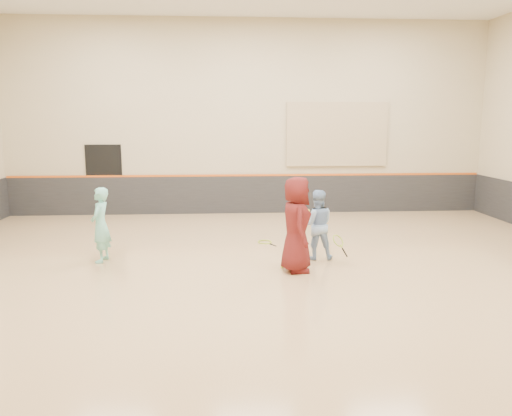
{
  "coord_description": "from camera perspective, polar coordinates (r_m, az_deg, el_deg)",
  "views": [
    {
      "loc": [
        -0.79,
        -9.74,
        2.95
      ],
      "look_at": [
        -0.13,
        0.4,
        1.15
      ],
      "focal_mm": 35.0,
      "sensor_mm": 36.0,
      "label": 1
    }
  ],
  "objects": [
    {
      "name": "room",
      "position": [
        10.0,
        0.89,
        -2.29
      ],
      "size": [
        15.04,
        12.04,
        6.22
      ],
      "color": "tan",
      "rests_on": "ground"
    },
    {
      "name": "wainscot_back",
      "position": [
        15.9,
        -0.85,
        1.55
      ],
      "size": [
        14.9,
        0.04,
        1.2
      ],
      "primitive_type": "cube",
      "color": "#232326",
      "rests_on": "floor"
    },
    {
      "name": "accent_stripe",
      "position": [
        15.82,
        -0.85,
        3.77
      ],
      "size": [
        14.9,
        0.03,
        0.06
      ],
      "primitive_type": "cube",
      "color": "#D85914",
      "rests_on": "wall_back"
    },
    {
      "name": "acoustic_panel",
      "position": [
        16.1,
        9.24,
        8.32
      ],
      "size": [
        3.2,
        0.08,
        2.0
      ],
      "primitive_type": "cube",
      "color": "tan",
      "rests_on": "wall_back"
    },
    {
      "name": "doorway",
      "position": [
        16.26,
        -16.93,
        3.08
      ],
      "size": [
        1.1,
        0.05,
        2.2
      ],
      "primitive_type": "cube",
      "color": "black",
      "rests_on": "floor"
    },
    {
      "name": "girl",
      "position": [
        10.9,
        -17.34,
        -1.86
      ],
      "size": [
        0.45,
        0.62,
        1.57
      ],
      "primitive_type": "imported",
      "rotation": [
        0.0,
        0.0,
        -1.7
      ],
      "color": "#7AD3C1",
      "rests_on": "floor"
    },
    {
      "name": "instructor",
      "position": [
        10.71,
        6.95,
        -1.9
      ],
      "size": [
        0.75,
        0.59,
        1.49
      ],
      "primitive_type": "imported",
      "rotation": [
        0.0,
        0.0,
        3.1
      ],
      "color": "#8DAFDB",
      "rests_on": "floor"
    },
    {
      "name": "young_man",
      "position": [
        9.76,
        4.63,
        -1.89
      ],
      "size": [
        0.62,
        0.93,
        1.88
      ],
      "primitive_type": "imported",
      "rotation": [
        0.0,
        0.0,
        1.6
      ],
      "color": "#561514",
      "rests_on": "floor"
    },
    {
      "name": "held_racket",
      "position": [
        10.56,
        9.36,
        -3.71
      ],
      "size": [
        0.41,
        0.41,
        0.52
      ],
      "primitive_type": null,
      "color": "#9AC82C",
      "rests_on": "instructor"
    },
    {
      "name": "spare_racket",
      "position": [
        12.18,
        1.02,
        -3.8
      ],
      "size": [
        0.76,
        0.76,
        0.07
      ],
      "primitive_type": null,
      "color": "#9DBC29",
      "rests_on": "floor"
    },
    {
      "name": "ball_under_racket",
      "position": [
        10.14,
        3.02,
        -6.69
      ],
      "size": [
        0.07,
        0.07,
        0.07
      ],
      "primitive_type": "sphere",
      "color": "yellow",
      "rests_on": "floor"
    },
    {
      "name": "ball_in_hand",
      "position": [
        9.59,
        5.98,
        -0.32
      ],
      "size": [
        0.07,
        0.07,
        0.07
      ],
      "primitive_type": "sphere",
      "color": "yellow",
      "rests_on": "young_man"
    },
    {
      "name": "ball_beside_spare",
      "position": [
        12.26,
        4.81,
        -3.75
      ],
      "size": [
        0.07,
        0.07,
        0.07
      ],
      "primitive_type": "sphere",
      "color": "yellow",
      "rests_on": "floor"
    }
  ]
}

